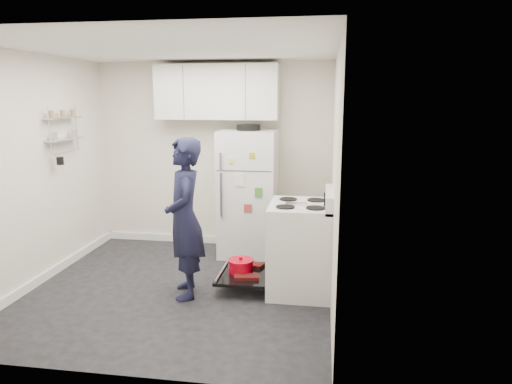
% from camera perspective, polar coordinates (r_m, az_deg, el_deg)
% --- Properties ---
extents(room, '(3.21, 3.21, 2.51)m').
position_cam_1_polar(room, '(4.81, -10.04, 1.71)').
color(room, black).
rests_on(room, ground).
extents(electric_range, '(0.66, 0.76, 1.10)m').
position_cam_1_polar(electric_range, '(4.87, 5.43, -7.02)').
color(electric_range, silver).
rests_on(electric_range, ground).
extents(open_oven_door, '(0.55, 0.70, 0.22)m').
position_cam_1_polar(open_oven_door, '(5.04, -1.61, -9.76)').
color(open_oven_door, black).
rests_on(open_oven_door, ground).
extents(refrigerator, '(0.72, 0.74, 1.69)m').
position_cam_1_polar(refrigerator, '(5.91, -0.92, -0.10)').
color(refrigerator, white).
rests_on(refrigerator, ground).
extents(upper_cabinets, '(1.60, 0.33, 0.70)m').
position_cam_1_polar(upper_cabinets, '(6.05, -4.88, 12.35)').
color(upper_cabinets, silver).
rests_on(upper_cabinets, room).
extents(wall_shelf_rack, '(0.14, 0.60, 0.61)m').
position_cam_1_polar(wall_shelf_rack, '(5.80, -22.93, 7.31)').
color(wall_shelf_rack, '#B2B2B7').
rests_on(wall_shelf_rack, room).
extents(person, '(0.57, 0.70, 1.65)m').
position_cam_1_polar(person, '(4.69, -8.91, -3.30)').
color(person, black).
rests_on(person, ground).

